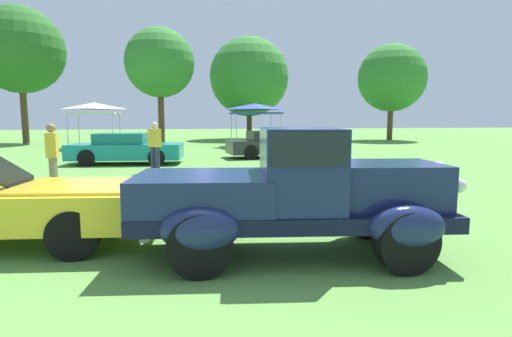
# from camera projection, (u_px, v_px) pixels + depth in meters

# --- Properties ---
(ground_plane) EXTENTS (120.00, 120.00, 0.00)m
(ground_plane) POSITION_uv_depth(u_px,v_px,m) (243.00, 249.00, 5.66)
(ground_plane) COLOR #568C3D
(feature_pickup_truck) EXTENTS (4.25, 2.19, 1.70)m
(feature_pickup_truck) POSITION_uv_depth(u_px,v_px,m) (294.00, 192.00, 5.34)
(feature_pickup_truck) COLOR black
(feature_pickup_truck) RESTS_ON ground_plane
(neighbor_convertible) EXTENTS (4.76, 2.20, 1.40)m
(neighbor_convertible) POSITION_uv_depth(u_px,v_px,m) (3.00, 204.00, 5.87)
(neighbor_convertible) COLOR yellow
(neighbor_convertible) RESTS_ON ground_plane
(show_car_teal) EXTENTS (4.47, 2.08, 1.22)m
(show_car_teal) POSITION_uv_depth(u_px,v_px,m) (125.00, 149.00, 16.01)
(show_car_teal) COLOR teal
(show_car_teal) RESTS_ON ground_plane
(show_car_charcoal) EXTENTS (4.20, 2.11, 1.22)m
(show_car_charcoal) POSITION_uv_depth(u_px,v_px,m) (271.00, 144.00, 18.64)
(show_car_charcoal) COLOR #28282D
(show_car_charcoal) RESTS_ON ground_plane
(spectator_between_cars) EXTENTS (0.46, 0.45, 1.69)m
(spectator_between_cars) POSITION_uv_depth(u_px,v_px,m) (155.00, 145.00, 13.47)
(spectator_between_cars) COLOR #283351
(spectator_between_cars) RESTS_ON ground_plane
(spectator_far_side) EXTENTS (0.29, 0.43, 1.69)m
(spectator_far_side) POSITION_uv_depth(u_px,v_px,m) (53.00, 155.00, 9.99)
(spectator_far_side) COLOR #7F7056
(spectator_far_side) RESTS_ON ground_plane
(canopy_tent_left_field) EXTENTS (2.71, 2.71, 2.71)m
(canopy_tent_left_field) POSITION_uv_depth(u_px,v_px,m) (94.00, 107.00, 23.81)
(canopy_tent_left_field) COLOR #B7B7BC
(canopy_tent_left_field) RESTS_ON ground_plane
(canopy_tent_center_field) EXTENTS (2.98, 2.98, 2.71)m
(canopy_tent_center_field) POSITION_uv_depth(u_px,v_px,m) (255.00, 108.00, 25.33)
(canopy_tent_center_field) COLOR #B7B7BC
(canopy_tent_center_field) RESTS_ON ground_plane
(treeline_far_left) EXTENTS (5.95, 5.95, 9.44)m
(treeline_far_left) POSITION_uv_depth(u_px,v_px,m) (20.00, 50.00, 27.90)
(treeline_far_left) COLOR brown
(treeline_far_left) RESTS_ON ground_plane
(treeline_mid_left) EXTENTS (4.96, 4.96, 8.22)m
(treeline_mid_left) POSITION_uv_depth(u_px,v_px,m) (160.00, 63.00, 28.91)
(treeline_mid_left) COLOR brown
(treeline_mid_left) RESTS_ON ground_plane
(treeline_center) EXTENTS (6.62, 6.62, 8.54)m
(treeline_center) POSITION_uv_depth(u_px,v_px,m) (249.00, 77.00, 33.94)
(treeline_center) COLOR #47331E
(treeline_center) RESTS_ON ground_plane
(treeline_mid_right) EXTENTS (5.38, 5.38, 7.67)m
(treeline_mid_right) POSITION_uv_depth(u_px,v_px,m) (392.00, 78.00, 32.27)
(treeline_mid_right) COLOR brown
(treeline_mid_right) RESTS_ON ground_plane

